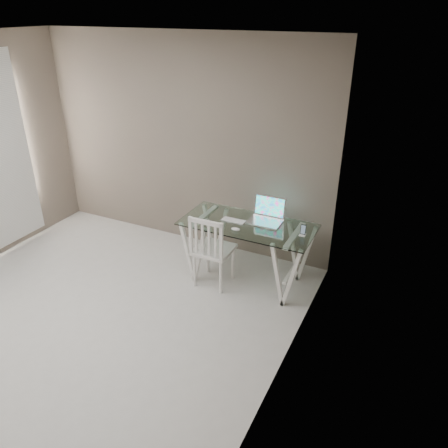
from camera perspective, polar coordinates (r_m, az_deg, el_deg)
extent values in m
plane|color=#BAB8B2|center=(4.75, -18.86, -13.32)|extent=(4.50, 4.50, 0.00)
cube|color=white|center=(3.74, -25.30, 20.64)|extent=(4.00, 4.50, 0.02)
cube|color=#6A5E53|center=(5.69, -5.28, 10.34)|extent=(4.00, 0.02, 2.70)
cube|color=#6A5E53|center=(3.02, 5.85, -5.31)|extent=(0.02, 4.50, 2.70)
cube|color=silver|center=(4.90, 3.11, -0.07)|extent=(1.50, 0.70, 0.01)
cube|color=white|center=(5.29, -2.49, -2.56)|extent=(0.24, 0.62, 0.72)
cube|color=white|center=(4.93, 8.92, -5.25)|extent=(0.24, 0.62, 0.72)
cube|color=white|center=(5.00, -1.33, -3.34)|extent=(0.42, 0.42, 0.04)
cylinder|color=white|center=(5.06, -3.86, -6.05)|extent=(0.04, 0.04, 0.42)
cylinder|color=white|center=(4.93, -0.42, -6.97)|extent=(0.04, 0.04, 0.42)
cylinder|color=white|center=(5.31, -2.11, -4.30)|extent=(0.04, 0.04, 0.42)
cylinder|color=white|center=(5.18, 1.19, -5.11)|extent=(0.04, 0.04, 0.42)
cube|color=white|center=(4.74, -2.40, -1.97)|extent=(0.41, 0.03, 0.46)
cube|color=silver|center=(4.94, 5.33, 0.29)|extent=(0.37, 0.26, 0.02)
cube|color=#19D899|center=(5.01, 6.01, 2.32)|extent=(0.37, 0.05, 0.25)
cube|color=silver|center=(4.96, 1.24, 0.45)|extent=(0.29, 0.12, 0.01)
ellipsoid|color=white|center=(4.75, 1.51, -0.68)|extent=(0.10, 0.06, 0.03)
cube|color=white|center=(4.72, 10.22, -1.41)|extent=(0.07, 0.07, 0.02)
cube|color=black|center=(4.70, 10.31, -0.71)|extent=(0.05, 0.03, 0.11)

